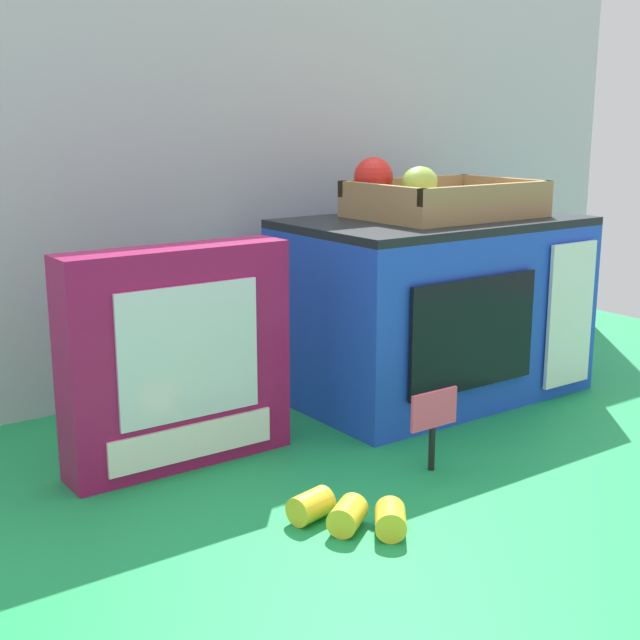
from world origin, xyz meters
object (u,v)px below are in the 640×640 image
toy_microwave (434,307)px  price_sign (434,418)px  cookie_set_box (178,358)px  loose_toy_banana (349,514)px  food_groups_crate (436,200)px

toy_microwave → price_sign: toy_microwave is taller
cookie_set_box → loose_toy_banana: (0.06, -0.26, -0.12)m
price_sign → toy_microwave: bearing=47.4°
cookie_set_box → price_sign: (0.23, -0.20, -0.07)m
toy_microwave → price_sign: bearing=-132.6°
food_groups_crate → cookie_set_box: bearing=-174.4°
food_groups_crate → loose_toy_banana: 0.57m
price_sign → food_groups_crate: bearing=47.7°
loose_toy_banana → price_sign: bearing=19.6°
toy_microwave → loose_toy_banana: size_ratio=3.61×
food_groups_crate → toy_microwave: bearing=-128.7°
cookie_set_box → loose_toy_banana: size_ratio=2.33×
cookie_set_box → loose_toy_banana: 0.29m
food_groups_crate → cookie_set_box: size_ratio=0.93×
food_groups_crate → price_sign: bearing=-132.3°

